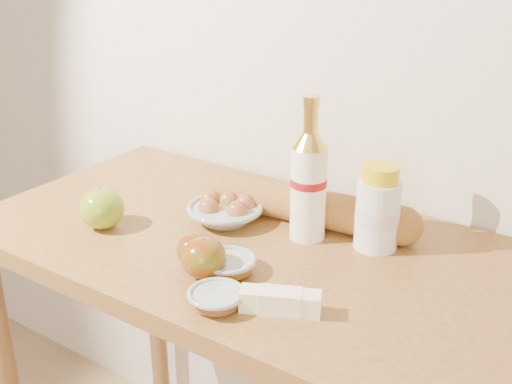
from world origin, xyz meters
TOP-DOWN VIEW (x-y plane):
  - back_wall at (0.00, 1.51)m, footprint 3.50×0.02m
  - table at (0.00, 1.18)m, footprint 1.20×0.60m
  - bourbon_bottle at (0.05, 1.25)m, footprint 0.07×0.07m
  - cream_bottle at (0.18, 1.29)m, footprint 0.09×0.09m
  - egg_bowl at (-0.13, 1.22)m, footprint 0.21×0.21m
  - baguette at (0.03, 1.31)m, footprint 0.47×0.12m
  - apple_yellowgreen at (-0.31, 1.06)m, footprint 0.11×0.11m
  - apple_redgreen_front at (-0.02, 1.02)m, footprint 0.09×0.09m
  - apple_redgreen_right at (-0.06, 1.04)m, footprint 0.08×0.08m
  - sugar_bowl at (0.05, 0.96)m, footprint 0.13×0.13m
  - syrup_bowl at (0.01, 1.05)m, footprint 0.13×0.13m
  - butter_stick at (0.15, 1.00)m, footprint 0.13×0.09m

SIDE VIEW (x-z plane):
  - table at x=0.00m, z-range 0.33..1.23m
  - sugar_bowl at x=0.05m, z-range 0.90..0.93m
  - syrup_bowl at x=0.01m, z-range 0.90..0.93m
  - butter_stick at x=0.15m, z-range 0.90..0.94m
  - egg_bowl at x=-0.13m, z-range 0.89..0.95m
  - apple_redgreen_right at x=-0.06m, z-range 0.90..0.96m
  - apple_redgreen_front at x=-0.02m, z-range 0.90..0.97m
  - baguette at x=0.03m, z-range 0.90..0.98m
  - apple_yellowgreen at x=-0.31m, z-range 0.90..0.98m
  - cream_bottle at x=0.18m, z-range 0.89..1.06m
  - bourbon_bottle at x=0.05m, z-range 0.87..1.16m
  - back_wall at x=0.00m, z-range 0.00..2.60m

